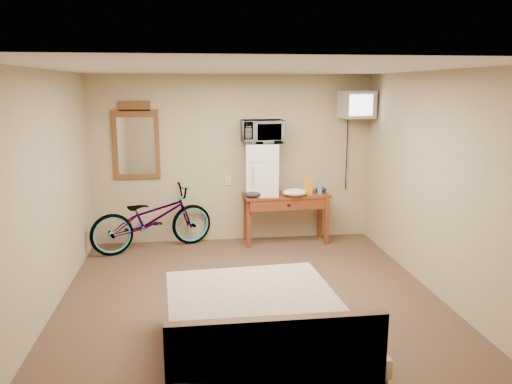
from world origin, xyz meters
TOP-DOWN VIEW (x-y plane):
  - room at (-0.00, 0.00)m, footprint 4.60×4.64m
  - desk at (0.77, 2.00)m, footprint 1.29×0.55m
  - mini_fridge at (0.41, 2.03)m, footprint 0.53×0.51m
  - microwave at (0.41, 2.03)m, footprint 0.62×0.43m
  - snack_bag at (1.09, 1.97)m, footprint 0.14×0.09m
  - blue_cup at (1.27, 1.99)m, footprint 0.07×0.07m
  - cloth_cream at (0.87, 1.87)m, footprint 0.36×0.28m
  - cloth_dark_a at (0.25, 1.85)m, footprint 0.25×0.19m
  - cloth_dark_b at (1.31, 2.08)m, footprint 0.18×0.14m
  - crt_television at (1.80, 2.02)m, footprint 0.52×0.60m
  - wall_mirror at (-1.41, 2.27)m, footprint 0.66×0.04m
  - bicycle at (-1.20, 1.95)m, footprint 1.88×1.20m
  - bed at (-0.10, -1.38)m, footprint 1.59×2.04m

SIDE VIEW (x-z plane):
  - bed at x=-0.10m, z-range -0.15..0.75m
  - bicycle at x=-1.20m, z-range 0.00..0.93m
  - desk at x=0.77m, z-range 0.25..1.00m
  - cloth_dark_b at x=1.31m, z-range 0.75..0.83m
  - cloth_dark_a at x=0.25m, z-range 0.75..0.84m
  - cloth_cream at x=0.87m, z-range 0.75..0.86m
  - blue_cup at x=1.27m, z-range 0.75..0.88m
  - snack_bag at x=1.09m, z-range 0.75..1.00m
  - mini_fridge at x=0.41m, z-range 0.75..1.52m
  - room at x=0.00m, z-range 0.00..2.50m
  - wall_mirror at x=-1.41m, z-range 0.97..2.10m
  - microwave at x=0.41m, z-range 1.52..1.85m
  - crt_television at x=1.80m, z-range 1.86..2.26m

